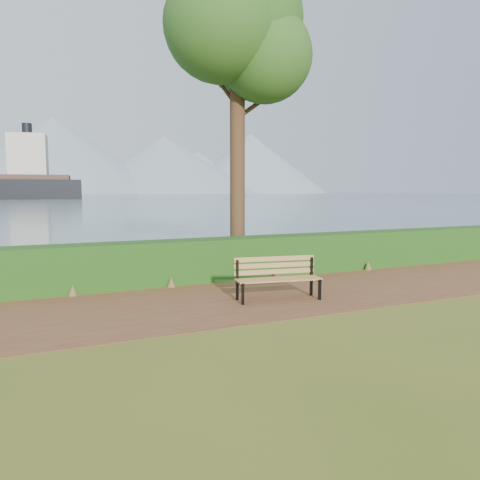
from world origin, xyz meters
name	(u,v)px	position (x,y,z in m)	size (l,w,h in m)	color
ground	(256,302)	(0.00, 0.00, 0.00)	(140.00, 140.00, 0.00)	#53621C
path	(249,299)	(0.00, 0.30, 0.01)	(40.00, 3.40, 0.01)	brown
hedge	(208,259)	(0.00, 2.60, 0.50)	(32.00, 0.85, 1.00)	#194313
water	(32,195)	(0.00, 260.00, 0.01)	(700.00, 510.00, 0.00)	#4A6077
mountains	(15,158)	(-9.17, 406.05, 27.70)	(585.00, 190.00, 70.00)	gray
bench	(277,275)	(0.50, 0.04, 0.49)	(1.76, 0.78, 0.85)	black
tree	(238,27)	(1.17, 3.41, 6.39)	(4.10, 3.78, 8.59)	#372316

